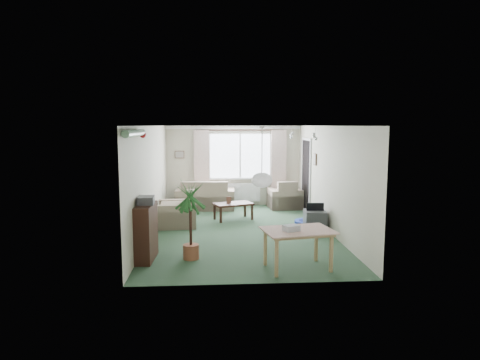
{
  "coord_description": "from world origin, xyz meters",
  "views": [
    {
      "loc": [
        -0.66,
        -9.51,
        2.41
      ],
      "look_at": [
        0.0,
        0.3,
        1.15
      ],
      "focal_mm": 32.0,
      "sensor_mm": 36.0,
      "label": 1
    }
  ],
  "objects": [
    {
      "name": "tv_cube",
      "position": [
        1.7,
        -0.04,
        0.24
      ],
      "size": [
        0.51,
        0.55,
        0.47
      ],
      "primitive_type": "cube",
      "rotation": [
        0.0,
        0.0,
        -0.06
      ],
      "color": "#36363B",
      "rests_on": "ground"
    },
    {
      "name": "curtain_rod",
      "position": [
        0.2,
        3.15,
        2.27
      ],
      "size": [
        2.6,
        0.03,
        0.03
      ],
      "primitive_type": "cube",
      "color": "black"
    },
    {
      "name": "curtain_left",
      "position": [
        -0.95,
        3.13,
        1.27
      ],
      "size": [
        0.45,
        0.08,
        2.0
      ],
      "primitive_type": "cube",
      "color": "beige"
    },
    {
      "name": "bookshelf",
      "position": [
        -1.84,
        -1.93,
        0.51
      ],
      "size": [
        0.32,
        0.84,
        1.01
      ],
      "primitive_type": "cube",
      "rotation": [
        0.0,
        0.0,
        -0.05
      ],
      "color": "black",
      "rests_on": "ground"
    },
    {
      "name": "bauble_cluster_a",
      "position": [
        1.3,
        0.9,
        2.22
      ],
      "size": [
        0.2,
        0.2,
        0.2
      ],
      "primitive_type": "sphere",
      "color": "silver"
    },
    {
      "name": "gift_box",
      "position": [
        0.65,
        -2.68,
        0.71
      ],
      "size": [
        0.3,
        0.27,
        0.12
      ],
      "primitive_type": "cube",
      "rotation": [
        0.0,
        0.0,
        0.43
      ],
      "color": "#BABBC6",
      "rests_on": "dining_table"
    },
    {
      "name": "window",
      "position": [
        0.2,
        3.23,
        1.5
      ],
      "size": [
        1.8,
        0.03,
        1.3
      ],
      "primitive_type": "cube",
      "color": "white"
    },
    {
      "name": "hifi_box",
      "position": [
        -1.83,
        -1.91,
        1.08
      ],
      "size": [
        0.29,
        0.36,
        0.14
      ],
      "primitive_type": "cube",
      "rotation": [
        0.0,
        0.0,
        0.03
      ],
      "color": "#3A3A3F",
      "rests_on": "bookshelf"
    },
    {
      "name": "wall_picture_back",
      "position": [
        -1.6,
        3.23,
        1.55
      ],
      "size": [
        0.28,
        0.03,
        0.22
      ],
      "primitive_type": "cube",
      "color": "brown"
    },
    {
      "name": "ground",
      "position": [
        0.0,
        0.0,
        0.0
      ],
      "size": [
        6.5,
        6.5,
        0.0
      ],
      "primitive_type": "plane",
      "color": "#2A4730"
    },
    {
      "name": "pet_bed",
      "position": [
        1.65,
        0.47,
        0.06
      ],
      "size": [
        0.69,
        0.69,
        0.13
      ],
      "primitive_type": "cylinder",
      "rotation": [
        0.0,
        0.0,
        0.11
      ],
      "color": "#22329E",
      "rests_on": "ground"
    },
    {
      "name": "dining_table",
      "position": [
        0.78,
        -2.6,
        0.33
      ],
      "size": [
        1.15,
        0.87,
        0.65
      ],
      "primitive_type": "cube",
      "rotation": [
        0.0,
        0.0,
        0.18
      ],
      "color": "tan",
      "rests_on": "ground"
    },
    {
      "name": "photo_frame",
      "position": [
        -0.22,
        1.31,
        0.51
      ],
      "size": [
        0.12,
        0.05,
        0.16
      ],
      "primitive_type": "cube",
      "rotation": [
        0.0,
        0.0,
        0.23
      ],
      "color": "brown",
      "rests_on": "coffee_table"
    },
    {
      "name": "tinsel_garland",
      "position": [
        -1.92,
        -2.3,
        2.28
      ],
      "size": [
        1.6,
        1.6,
        0.12
      ],
      "primitive_type": "cylinder",
      "color": "#196626"
    },
    {
      "name": "curtain_right",
      "position": [
        1.35,
        3.13,
        1.27
      ],
      "size": [
        0.45,
        0.08,
        2.0
      ],
      "primitive_type": "cube",
      "color": "beige"
    },
    {
      "name": "houseplant",
      "position": [
        -1.04,
        -1.94,
        0.72
      ],
      "size": [
        0.72,
        0.72,
        1.43
      ],
      "primitive_type": "cylinder",
      "rotation": [
        0.0,
        0.0,
        0.2
      ],
      "color": "#1A4C1F",
      "rests_on": "ground"
    },
    {
      "name": "pendant_lamp",
      "position": [
        0.2,
        -2.3,
        1.48
      ],
      "size": [
        0.36,
        0.36,
        0.36
      ],
      "primitive_type": "sphere",
      "color": "white"
    },
    {
      "name": "armchair_corner",
      "position": [
        1.48,
        2.73,
        0.41
      ],
      "size": [
        0.96,
        0.92,
        0.82
      ],
      "primitive_type": "cube",
      "rotation": [
        0.0,
        0.0,
        3.2
      ],
      "color": "beige",
      "rests_on": "ground"
    },
    {
      "name": "wall_picture_right",
      "position": [
        1.98,
        1.2,
        1.55
      ],
      "size": [
        0.03,
        0.24,
        0.3
      ],
      "primitive_type": "cube",
      "color": "brown"
    },
    {
      "name": "doorway",
      "position": [
        1.99,
        2.2,
        1.0
      ],
      "size": [
        0.03,
        0.95,
        2.0
      ],
      "primitive_type": "cube",
      "color": "black"
    },
    {
      "name": "armchair_left",
      "position": [
        -1.5,
        0.69,
        0.42
      ],
      "size": [
        0.96,
        1.0,
        0.85
      ],
      "primitive_type": "cube",
      "rotation": [
        0.0,
        0.0,
        -1.51
      ],
      "color": "beige",
      "rests_on": "ground"
    },
    {
      "name": "radiator",
      "position": [
        0.2,
        3.19,
        0.4
      ],
      "size": [
        1.2,
        0.1,
        0.55
      ],
      "primitive_type": "cube",
      "color": "white"
    },
    {
      "name": "sofa",
      "position": [
        -0.84,
        2.75,
        0.42
      ],
      "size": [
        1.72,
        0.97,
        0.84
      ],
      "primitive_type": "cube",
      "rotation": [
        0.0,
        0.0,
        3.1
      ],
      "color": "beige",
      "rests_on": "ground"
    },
    {
      "name": "bauble_cluster_b",
      "position": [
        1.6,
        -0.3,
        2.22
      ],
      "size": [
        0.2,
        0.2,
        0.2
      ],
      "primitive_type": "sphere",
      "color": "silver"
    },
    {
      "name": "coffee_table",
      "position": [
        -0.11,
        1.26,
        0.22
      ],
      "size": [
        1.09,
        0.83,
        0.43
      ],
      "primitive_type": "cube",
      "rotation": [
        0.0,
        0.0,
        0.35
      ],
      "color": "black",
      "rests_on": "ground"
    }
  ]
}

